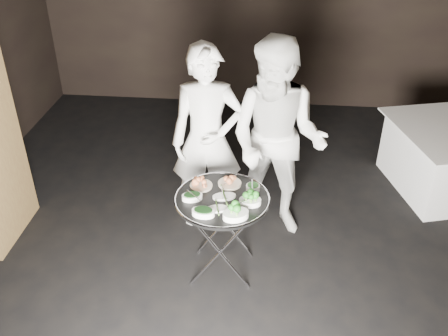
# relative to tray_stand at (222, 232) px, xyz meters

# --- Properties ---
(floor) EXTENTS (6.00, 7.00, 0.05)m
(floor) POSITION_rel_tray_stand_xyz_m (0.22, 0.01, -0.44)
(floor) COLOR black
(floor) RESTS_ON ground
(tray_stand) EXTENTS (0.51, 0.43, 0.74)m
(tray_stand) POSITION_rel_tray_stand_xyz_m (0.00, 0.00, 0.00)
(tray_stand) COLOR silver
(tray_stand) RESTS_ON floor
(serving_tray) EXTENTS (0.76, 0.76, 0.04)m
(serving_tray) POSITION_rel_tray_stand_xyz_m (-0.00, -0.00, 0.33)
(serving_tray) COLOR black
(serving_tray) RESTS_ON tray_stand
(potato_plate_a) EXTENTS (0.19, 0.19, 0.07)m
(potato_plate_a) POSITION_rel_tray_stand_xyz_m (-0.19, 0.15, 0.37)
(potato_plate_a) COLOR beige
(potato_plate_a) RESTS_ON serving_tray
(potato_plate_b) EXTENTS (0.19, 0.19, 0.07)m
(potato_plate_b) POSITION_rel_tray_stand_xyz_m (0.04, 0.20, 0.38)
(potato_plate_b) COLOR beige
(potato_plate_b) RESTS_ON serving_tray
(greens_bowl) EXTENTS (0.12, 0.12, 0.07)m
(greens_bowl) POSITION_rel_tray_stand_xyz_m (0.24, 0.14, 0.37)
(greens_bowl) COLOR white
(greens_bowl) RESTS_ON serving_tray
(asparagus_plate_a) EXTENTS (0.21, 0.15, 0.04)m
(asparagus_plate_a) POSITION_rel_tray_stand_xyz_m (0.01, 0.01, 0.36)
(asparagus_plate_a) COLOR white
(asparagus_plate_a) RESTS_ON serving_tray
(asparagus_plate_b) EXTENTS (0.18, 0.13, 0.03)m
(asparagus_plate_b) POSITION_rel_tray_stand_xyz_m (-0.02, -0.15, 0.36)
(asparagus_plate_b) COLOR white
(asparagus_plate_b) RESTS_ON serving_tray
(spinach_bowl_a) EXTENTS (0.19, 0.15, 0.07)m
(spinach_bowl_a) POSITION_rel_tray_stand_xyz_m (-0.23, -0.04, 0.38)
(spinach_bowl_a) COLOR white
(spinach_bowl_a) RESTS_ON serving_tray
(spinach_bowl_b) EXTENTS (0.18, 0.13, 0.07)m
(spinach_bowl_b) POSITION_rel_tray_stand_xyz_m (-0.12, -0.23, 0.38)
(spinach_bowl_b) COLOR white
(spinach_bowl_b) RESTS_ON serving_tray
(broccoli_bowl_a) EXTENTS (0.18, 0.14, 0.07)m
(broccoli_bowl_a) POSITION_rel_tray_stand_xyz_m (0.22, -0.06, 0.38)
(broccoli_bowl_a) COLOR white
(broccoli_bowl_a) RESTS_ON serving_tray
(broccoli_bowl_b) EXTENTS (0.24, 0.21, 0.08)m
(broccoli_bowl_b) POSITION_rel_tray_stand_xyz_m (0.13, -0.24, 0.38)
(broccoli_bowl_b) COLOR white
(broccoli_bowl_b) RESTS_ON serving_tray
(serving_utensils) EXTENTS (0.58, 0.41, 0.01)m
(serving_utensils) POSITION_rel_tray_stand_xyz_m (0.02, 0.07, 0.39)
(serving_utensils) COLOR silver
(serving_utensils) RESTS_ON serving_tray
(waiter_left) EXTENTS (0.70, 0.50, 1.77)m
(waiter_left) POSITION_rel_tray_stand_xyz_m (-0.21, 0.70, 0.47)
(waiter_left) COLOR white
(waiter_left) RESTS_ON floor
(waiter_right) EXTENTS (1.07, 0.94, 1.86)m
(waiter_right) POSITION_rel_tray_stand_xyz_m (0.42, 0.67, 0.51)
(waiter_right) COLOR white
(waiter_right) RESTS_ON floor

